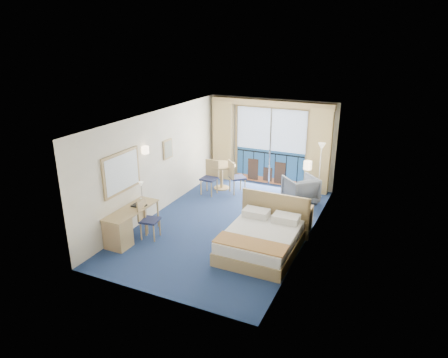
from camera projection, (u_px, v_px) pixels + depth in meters
floor at (228, 224)px, 10.06m from camera, size 6.50×6.50×0.00m
room_walls at (228, 156)px, 9.46m from camera, size 4.04×6.54×2.72m
balcony_door at (270, 149)px, 12.43m from camera, size 2.36×0.03×2.52m
curtain_left at (223, 141)px, 12.86m from camera, size 0.65×0.22×2.55m
curtain_right at (319, 152)px, 11.64m from camera, size 0.65×0.22×2.55m
pelmet at (271, 103)px, 11.84m from camera, size 3.80×0.25×0.18m
mirror at (122, 172)px, 9.03m from camera, size 0.05×1.25×0.95m
wall_print at (168, 149)px, 10.68m from camera, size 0.04×0.42×0.52m
sconce_left at (145, 150)px, 9.69m from camera, size 0.18×0.18×0.18m
sconce_right at (308, 165)px, 8.54m from camera, size 0.18×0.18×0.18m
bed at (262, 239)px, 8.68m from camera, size 1.65×1.96×1.03m
nightstand at (302, 218)px, 9.68m from camera, size 0.45×0.43×0.59m
phone at (301, 205)px, 9.56m from camera, size 0.19×0.15×0.08m
armchair at (300, 189)px, 11.24m from camera, size 1.17×1.17×0.76m
floor_lamp at (321, 157)px, 11.28m from camera, size 0.23×0.23×1.63m
desk at (121, 229)px, 8.91m from camera, size 0.52×1.52×0.71m
desk_chair at (146, 217)px, 9.21m from camera, size 0.47×0.46×0.94m
folder at (139, 205)px, 9.32m from camera, size 0.32×0.24×0.03m
desk_lamp at (141, 187)px, 9.54m from camera, size 0.12×0.12×0.45m
round_table at (222, 170)px, 12.19m from camera, size 0.86×0.86×0.77m
table_chair_a at (235, 175)px, 11.83m from camera, size 0.62×0.62×1.01m
table_chair_b at (210, 175)px, 11.83m from camera, size 0.45×0.46×1.01m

